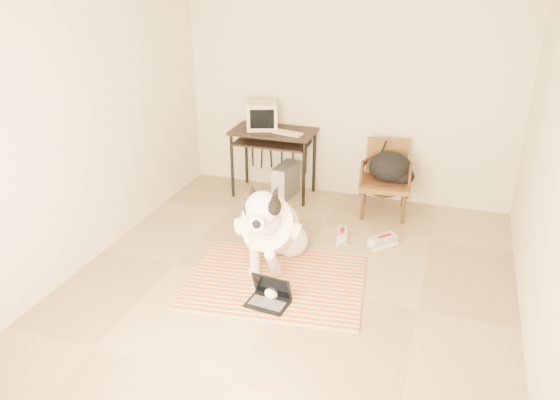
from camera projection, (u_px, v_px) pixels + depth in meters
The scene contains 16 objects.
floor at pixel (288, 285), 5.03m from camera, with size 4.50×4.50×0.00m, color #9A815E.
wall_back at pixel (348, 88), 6.41m from camera, with size 4.50×4.50×0.00m, color beige.
wall_front at pixel (142, 295), 2.53m from camera, with size 4.50×4.50×0.00m, color beige.
wall_left at pixel (84, 124), 5.05m from camera, with size 4.50×4.50×0.00m, color beige.
wall_right at pixel (556, 175), 3.89m from camera, with size 4.50×4.50×0.00m, color beige.
rug at pixel (276, 281), 5.08m from camera, with size 1.75×1.43×0.02m.
dog at pixel (271, 228), 5.22m from camera, with size 0.65×1.34×0.99m.
laptop at pixel (269, 296), 4.73m from camera, with size 0.38×0.29×0.25m.
computer_desk at pixel (273, 140), 6.63m from camera, with size 1.01×0.56×0.84m.
crt_monitor at pixel (262, 115), 6.60m from camera, with size 0.46×0.45×0.32m.
desk_keyboard at pixel (288, 133), 6.45m from camera, with size 0.36×0.13×0.02m, color beige.
pc_tower at pixel (286, 181), 6.79m from camera, with size 0.25×0.47×0.42m.
rattan_chair at pixel (385, 178), 6.30m from camera, with size 0.61×0.60×0.84m.
backpack at pixel (392, 169), 6.21m from camera, with size 0.53×0.41×0.36m.
sneaker_left at pixel (342, 235), 5.82m from camera, with size 0.16×0.29×0.10m.
sneaker_right at pixel (383, 241), 5.69m from camera, with size 0.31×0.32×0.11m.
Camera 1 is at (1.29, -4.05, 2.80)m, focal length 35.00 mm.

